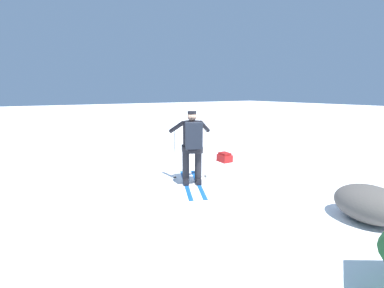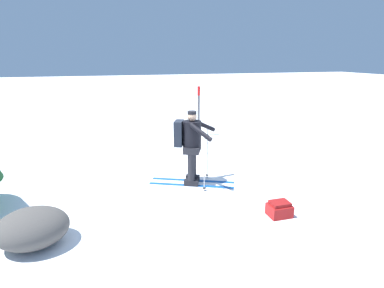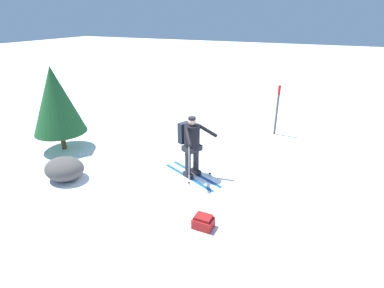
{
  "view_description": "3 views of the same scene",
  "coord_description": "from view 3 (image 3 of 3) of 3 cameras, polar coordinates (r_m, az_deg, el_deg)",
  "views": [
    {
      "loc": [
        4.12,
        -3.08,
        1.97
      ],
      "look_at": [
        -0.42,
        -0.27,
        0.89
      ],
      "focal_mm": 24.0,
      "sensor_mm": 36.0,
      "label": 1
    },
    {
      "loc": [
        1.27,
        5.51,
        2.66
      ],
      "look_at": [
        -0.42,
        -0.27,
        0.89
      ],
      "focal_mm": 28.0,
      "sensor_mm": 36.0,
      "label": 2
    },
    {
      "loc": [
        -3.27,
        5.86,
        3.83
      ],
      "look_at": [
        -0.42,
        -0.27,
        0.89
      ],
      "focal_mm": 28.0,
      "sensor_mm": 36.0,
      "label": 3
    }
  ],
  "objects": [
    {
      "name": "skier",
      "position": [
        7.38,
        -0.15,
        0.35
      ],
      "size": [
        1.81,
        1.15,
        1.59
      ],
      "color": "#144C9E",
      "rests_on": "ground_plane"
    },
    {
      "name": "trail_marker",
      "position": [
        10.5,
        15.95,
        6.86
      ],
      "size": [
        0.09,
        0.09,
        1.7
      ],
      "color": "#4C4C51",
      "rests_on": "ground_plane"
    },
    {
      "name": "rock_boulder",
      "position": [
        8.16,
        -23.15,
        -4.36
      ],
      "size": [
        1.01,
        0.86,
        0.56
      ],
      "primitive_type": "ellipsoid",
      "color": "#474442",
      "rests_on": "ground_plane"
    },
    {
      "name": "pine_tree",
      "position": [
        9.61,
        -24.54,
        7.57
      ],
      "size": [
        1.51,
        1.51,
        2.52
      ],
      "color": "#4C331E",
      "rests_on": "ground_plane"
    },
    {
      "name": "ground_plane",
      "position": [
        7.73,
        -3.73,
        -6.27
      ],
      "size": [
        80.0,
        80.0,
        0.0
      ],
      "primitive_type": "plane",
      "color": "white"
    },
    {
      "name": "dropped_backpack",
      "position": [
        6.01,
        2.16,
        -14.61
      ],
      "size": [
        0.39,
        0.31,
        0.27
      ],
      "color": "maroon",
      "rests_on": "ground_plane"
    }
  ]
}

